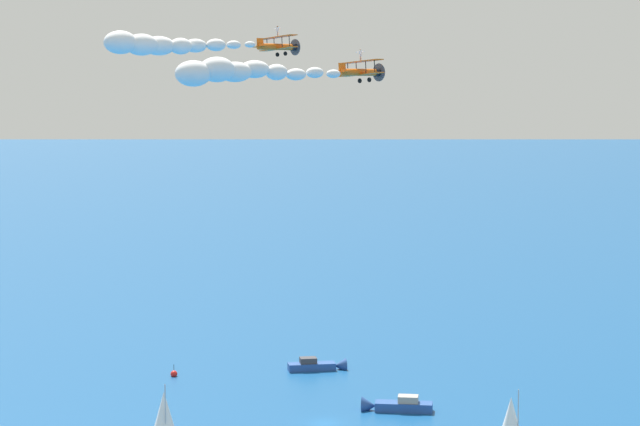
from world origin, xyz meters
name	(u,v)px	position (x,y,z in m)	size (l,w,h in m)	color
ground_plane	(324,423)	(0.00, 0.00, 0.00)	(2000.00, 2000.00, 0.00)	navy
motorboat_far_port	(320,366)	(-26.58, 16.99, 0.74)	(6.12, 9.65, 2.75)	#23478C
motorboat_inshore	(394,405)	(0.33, 11.78, 0.79)	(8.58, 9.34, 2.93)	#23478C
marker_buoy	(174,374)	(-35.82, -4.75, 0.39)	(1.10, 1.10, 2.10)	red
biplane_lead	(278,46)	(-10.28, -0.84, 51.69)	(7.40, 6.88, 3.61)	orange
wingwalker_lead	(278,30)	(-10.42, -0.85, 53.83)	(1.50, 0.25, 1.53)	white
smoke_trail_lead	(155,44)	(-8.21, -20.90, 51.51)	(4.78, 23.49, 3.36)	white
biplane_wingman	(361,71)	(10.51, -1.45, 48.04)	(7.40, 6.88, 3.61)	orange
wingwalker_wingman	(360,54)	(10.37, -1.45, 50.19)	(1.50, 0.25, 1.53)	white
smoke_trail_wingman	(231,72)	(12.61, -21.39, 47.90)	(4.68, 23.73, 3.62)	white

